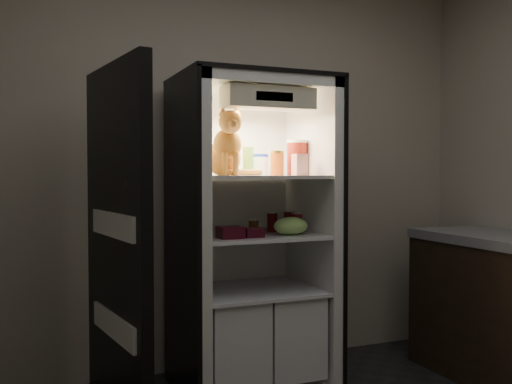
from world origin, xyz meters
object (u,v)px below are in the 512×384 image
(pepper_jar, at_px, (297,158))
(berry_box_left, at_px, (230,232))
(parmesan_shaker, at_px, (248,161))
(cream_carton, at_px, (299,165))
(condiment_jar, at_px, (254,226))
(tabby_cat, at_px, (226,150))
(soda_can_c, at_px, (297,223))
(salsa_jar, at_px, (277,163))
(grape_bag, at_px, (291,226))
(soda_can_a, at_px, (272,222))
(berry_box_right, at_px, (253,232))
(soda_can_b, at_px, (289,221))
(refrigerator, at_px, (250,257))
(mayo_tub, at_px, (261,165))

(pepper_jar, distance_m, berry_box_left, 0.70)
(parmesan_shaker, relative_size, cream_carton, 1.35)
(parmesan_shaker, xyz_separation_m, condiment_jar, (0.03, -0.02, -0.39))
(condiment_jar, bearing_deg, tabby_cat, -156.48)
(parmesan_shaker, distance_m, cream_carton, 0.31)
(pepper_jar, xyz_separation_m, condiment_jar, (-0.29, 0.01, -0.42))
(parmesan_shaker, bearing_deg, soda_can_c, -27.00)
(parmesan_shaker, xyz_separation_m, salsa_jar, (0.16, -0.07, -0.01))
(cream_carton, bearing_deg, grape_bag, -168.76)
(tabby_cat, relative_size, condiment_jar, 4.60)
(soda_can_a, relative_size, berry_box_right, 1.12)
(soda_can_a, distance_m, berry_box_right, 0.32)
(soda_can_b, bearing_deg, grape_bag, -113.21)
(tabby_cat, height_order, soda_can_a, tabby_cat)
(tabby_cat, distance_m, soda_can_c, 0.62)
(soda_can_c, bearing_deg, soda_can_a, 128.83)
(parmesan_shaker, xyz_separation_m, grape_bag, (0.19, -0.20, -0.38))
(parmesan_shaker, bearing_deg, refrigerator, -23.66)
(salsa_jar, relative_size, grape_bag, 0.70)
(soda_can_b, bearing_deg, soda_can_c, -91.84)
(condiment_jar, bearing_deg, refrigerator, 143.52)
(refrigerator, relative_size, tabby_cat, 4.78)
(salsa_jar, height_order, condiment_jar, salsa_jar)
(parmesan_shaker, relative_size, grape_bag, 0.81)
(pepper_jar, relative_size, soda_can_a, 1.82)
(mayo_tub, xyz_separation_m, grape_bag, (0.07, -0.28, -0.36))
(pepper_jar, relative_size, berry_box_right, 2.03)
(soda_can_b, relative_size, grape_bag, 0.60)
(tabby_cat, relative_size, mayo_tub, 3.00)
(salsa_jar, xyz_separation_m, soda_can_c, (0.10, -0.07, -0.36))
(parmesan_shaker, height_order, grape_bag, parmesan_shaker)
(berry_box_right, bearing_deg, berry_box_left, -178.50)
(mayo_tub, relative_size, grape_bag, 0.62)
(pepper_jar, xyz_separation_m, berry_box_left, (-0.52, -0.20, -0.43))
(soda_can_c, bearing_deg, tabby_cat, 177.02)
(parmesan_shaker, distance_m, soda_can_a, 0.41)
(tabby_cat, distance_m, salsa_jar, 0.35)
(cream_carton, height_order, soda_can_a, cream_carton)
(berry_box_right, bearing_deg, soda_can_a, 44.93)
(soda_can_c, height_order, berry_box_left, soda_can_c)
(berry_box_left, height_order, berry_box_right, berry_box_left)
(pepper_jar, bearing_deg, mayo_tub, 151.18)
(soda_can_b, relative_size, berry_box_left, 0.97)
(salsa_jar, bearing_deg, parmesan_shaker, 156.90)
(berry_box_left, bearing_deg, berry_box_right, 1.50)
(cream_carton, height_order, berry_box_right, cream_carton)
(refrigerator, xyz_separation_m, cream_carton, (0.24, -0.18, 0.56))
(condiment_jar, bearing_deg, cream_carton, -36.64)
(salsa_jar, height_order, grape_bag, salsa_jar)
(parmesan_shaker, relative_size, soda_can_a, 1.42)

